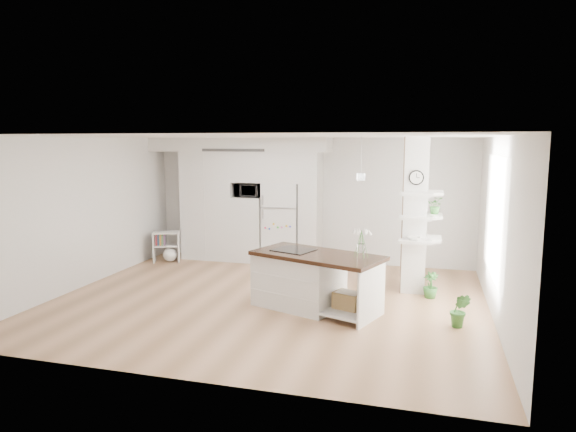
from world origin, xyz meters
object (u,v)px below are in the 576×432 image
object	(u,v)px
bookshelf	(168,248)
floor_plant_a	(460,310)
kitchen_island	(305,278)
refrigerator	(283,223)

from	to	relation	value
bookshelf	floor_plant_a	size ratio (longest dim) A/B	1.31
kitchen_island	bookshelf	bearing A→B (deg)	168.34
refrigerator	kitchen_island	xyz separation A→B (m)	(1.20, -2.86, -0.41)
kitchen_island	bookshelf	xyz separation A→B (m)	(-3.65, 2.25, -0.18)
bookshelf	refrigerator	bearing A→B (deg)	-9.58
kitchen_island	bookshelf	distance (m)	4.29
kitchen_island	floor_plant_a	world-z (taller)	kitchen_island
refrigerator	kitchen_island	bearing A→B (deg)	-67.26
kitchen_island	refrigerator	bearing A→B (deg)	132.70
bookshelf	floor_plant_a	distance (m)	6.50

